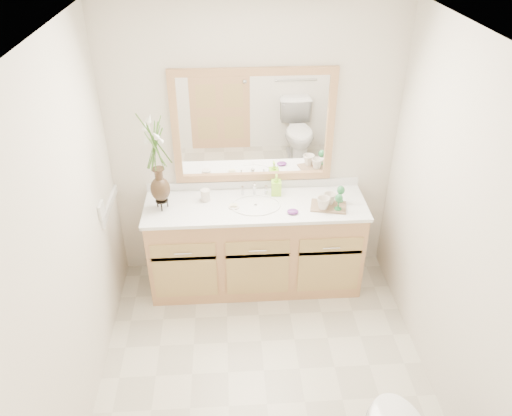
{
  "coord_description": "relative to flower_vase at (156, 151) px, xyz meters",
  "views": [
    {
      "loc": [
        -0.21,
        -2.47,
        3.02
      ],
      "look_at": [
        -0.02,
        0.65,
        1.03
      ],
      "focal_mm": 35.0,
      "sensor_mm": 36.0,
      "label": 1
    }
  ],
  "objects": [
    {
      "name": "mug_left",
      "position": [
        1.3,
        -0.11,
        -0.45
      ],
      "size": [
        0.14,
        0.13,
        0.11
      ],
      "primitive_type": "imported",
      "rotation": [
        0.0,
        0.0,
        0.39
      ],
      "color": "beige",
      "rests_on": "tray"
    },
    {
      "name": "floor",
      "position": [
        0.76,
        -1.0,
        -1.35
      ],
      "size": [
        2.6,
        2.6,
        0.0
      ],
      "primitive_type": "plane",
      "color": "beige",
      "rests_on": "ground"
    },
    {
      "name": "wall_right",
      "position": [
        1.96,
        -1.0,
        -0.15
      ],
      "size": [
        0.02,
        2.6,
        2.4
      ],
      "primitive_type": "cube",
      "color": "silver",
      "rests_on": "floor"
    },
    {
      "name": "tumbler",
      "position": [
        0.35,
        0.1,
        -0.47
      ],
      "size": [
        0.08,
        0.08,
        0.1
      ],
      "primitive_type": "cylinder",
      "color": "beige",
      "rests_on": "counter"
    },
    {
      "name": "flower_vase",
      "position": [
        0.0,
        0.0,
        0.0
      ],
      "size": [
        0.18,
        0.18,
        0.76
      ],
      "rotation": [
        0.0,
        0.0,
        0.38
      ],
      "color": "black",
      "rests_on": "counter"
    },
    {
      "name": "mug_right",
      "position": [
        1.37,
        -0.04,
        -0.45
      ],
      "size": [
        0.11,
        0.11,
        0.1
      ],
      "primitive_type": "imported",
      "rotation": [
        0.0,
        0.0,
        0.11
      ],
      "color": "beige",
      "rests_on": "tray"
    },
    {
      "name": "vanity",
      "position": [
        0.76,
        0.01,
        -0.95
      ],
      "size": [
        1.8,
        0.55,
        0.8
      ],
      "color": "tan",
      "rests_on": "floor"
    },
    {
      "name": "mirror",
      "position": [
        0.76,
        0.28,
        0.06
      ],
      "size": [
        1.32,
        0.04,
        0.97
      ],
      "color": "white",
      "rests_on": "wall_back"
    },
    {
      "name": "soap_dish",
      "position": [
        0.58,
        -0.03,
        -0.51
      ],
      "size": [
        0.09,
        0.09,
        0.03
      ],
      "color": "beige",
      "rests_on": "counter"
    },
    {
      "name": "switch_plate",
      "position": [
        -0.42,
        -0.24,
        -0.37
      ],
      "size": [
        0.02,
        0.12,
        0.12
      ],
      "primitive_type": "cube",
      "color": "white",
      "rests_on": "wall_left"
    },
    {
      "name": "wall_back",
      "position": [
        0.76,
        0.3,
        -0.15
      ],
      "size": [
        2.4,
        0.02,
        2.4
      ],
      "primitive_type": "cube",
      "color": "silver",
      "rests_on": "floor"
    },
    {
      "name": "goblet_front",
      "position": [
        1.42,
        -0.12,
        -0.41
      ],
      "size": [
        0.06,
        0.06,
        0.14
      ],
      "color": "#26733B",
      "rests_on": "tray"
    },
    {
      "name": "counter",
      "position": [
        0.76,
        0.01,
        -0.53
      ],
      "size": [
        1.84,
        0.57,
        0.03
      ],
      "primitive_type": "cube",
      "color": "white",
      "rests_on": "vanity"
    },
    {
      "name": "goblet_back",
      "position": [
        1.46,
        -0.0,
        -0.41
      ],
      "size": [
        0.06,
        0.06,
        0.14
      ],
      "color": "#26733B",
      "rests_on": "tray"
    },
    {
      "name": "tray",
      "position": [
        1.36,
        -0.07,
        -0.51
      ],
      "size": [
        0.32,
        0.25,
        0.01
      ],
      "primitive_type": "cube",
      "rotation": [
        0.0,
        0.0,
        -0.22
      ],
      "color": "brown",
      "rests_on": "counter"
    },
    {
      "name": "ceiling",
      "position": [
        0.76,
        -1.0,
        1.05
      ],
      "size": [
        2.4,
        2.6,
        0.02
      ],
      "primitive_type": "cube",
      "color": "white",
      "rests_on": "wall_back"
    },
    {
      "name": "wall_left",
      "position": [
        -0.44,
        -1.0,
        -0.15
      ],
      "size": [
        0.02,
        2.6,
        2.4
      ],
      "primitive_type": "cube",
      "color": "silver",
      "rests_on": "floor"
    },
    {
      "name": "sink",
      "position": [
        0.76,
        -0.01,
        -0.57
      ],
      "size": [
        0.38,
        0.34,
        0.23
      ],
      "color": "white",
      "rests_on": "counter"
    },
    {
      "name": "purple_dish",
      "position": [
        1.05,
        -0.14,
        -0.5
      ],
      "size": [
        0.1,
        0.08,
        0.03
      ],
      "primitive_type": "ellipsoid",
      "rotation": [
        0.0,
        0.0,
        -0.06
      ],
      "color": "#632776",
      "rests_on": "counter"
    },
    {
      "name": "soap_bottle",
      "position": [
        0.95,
        0.16,
        -0.43
      ],
      "size": [
        0.08,
        0.08,
        0.17
      ],
      "primitive_type": "imported",
      "rotation": [
        0.0,
        0.0,
        -0.04
      ],
      "color": "#A1EA37",
      "rests_on": "counter"
    }
  ]
}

